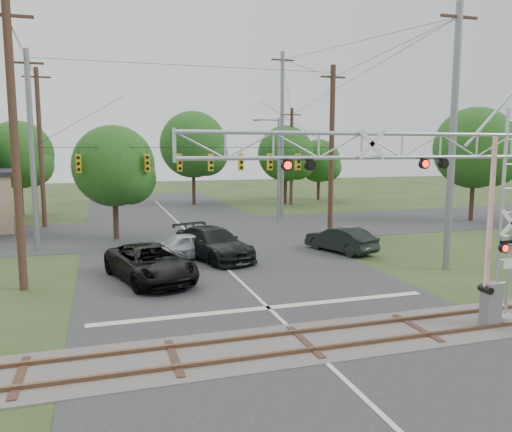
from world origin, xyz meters
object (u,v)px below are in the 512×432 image
object	(u,v)px
car_dark	(213,243)
sedan_silver	(195,245)
pickup_black	(150,263)
streetlight	(277,164)
crossing_gantry	(423,195)
traffic_signal_span	(208,154)

from	to	relation	value
car_dark	sedan_silver	world-z (taller)	car_dark
pickup_black	streetlight	xyz separation A→B (m)	(11.67, 15.86, 3.86)
sedan_silver	streetlight	bearing A→B (deg)	-44.50
crossing_gantry	sedan_silver	size ratio (longest dim) A/B	2.73
crossing_gantry	car_dark	bearing A→B (deg)	106.89
car_dark	sedan_silver	distance (m)	1.05
crossing_gantry	traffic_signal_span	distance (m)	18.61
car_dark	pickup_black	bearing A→B (deg)	-154.56
traffic_signal_span	streetlight	size ratio (longest dim) A/B	2.31
crossing_gantry	traffic_signal_span	xyz separation A→B (m)	(-2.87, 18.36, 1.08)
pickup_black	sedan_silver	xyz separation A→B (m)	(2.78, 4.06, -0.10)
pickup_black	car_dark	world-z (taller)	car_dark
traffic_signal_span	sedan_silver	bearing A→B (deg)	-110.16
crossing_gantry	car_dark	world-z (taller)	crossing_gantry
traffic_signal_span	car_dark	distance (m)	7.44
sedan_silver	traffic_signal_span	bearing A→B (deg)	-27.66
crossing_gantry	car_dark	distance (m)	13.77
traffic_signal_span	car_dark	size ratio (longest dim) A/B	3.30
traffic_signal_span	pickup_black	xyz separation A→B (m)	(-4.66, -9.20, -4.77)
traffic_signal_span	car_dark	bearing A→B (deg)	-99.85
pickup_black	streetlight	world-z (taller)	streetlight
streetlight	crossing_gantry	bearing A→B (deg)	-99.37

